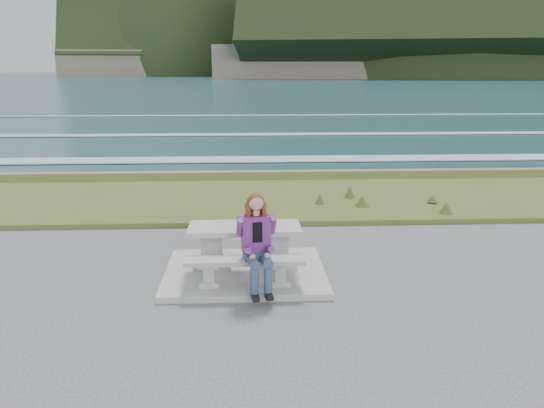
# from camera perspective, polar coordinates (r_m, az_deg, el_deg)

# --- Properties ---
(concrete_slab) EXTENTS (2.60, 2.10, 0.10)m
(concrete_slab) POSITION_cam_1_polar(r_m,az_deg,el_deg) (8.80, -2.91, -7.36)
(concrete_slab) COLOR #9E9D99
(concrete_slab) RESTS_ON ground
(picnic_table) EXTENTS (1.80, 0.75, 0.75)m
(picnic_table) POSITION_cam_1_polar(r_m,az_deg,el_deg) (8.58, -2.96, -3.43)
(picnic_table) COLOR #9E9D99
(picnic_table) RESTS_ON concrete_slab
(bench_landward) EXTENTS (1.80, 0.35, 0.45)m
(bench_landward) POSITION_cam_1_polar(r_m,az_deg,el_deg) (8.00, -2.95, -6.55)
(bench_landward) COLOR #9E9D99
(bench_landward) RESTS_ON concrete_slab
(bench_seaward) EXTENTS (1.80, 0.35, 0.45)m
(bench_seaward) POSITION_cam_1_polar(r_m,az_deg,el_deg) (9.32, -2.94, -3.48)
(bench_seaward) COLOR #9E9D99
(bench_seaward) RESTS_ON concrete_slab
(grass_verge) EXTENTS (160.00, 4.50, 0.22)m
(grass_verge) POSITION_cam_1_polar(r_m,az_deg,el_deg) (13.58, -2.90, 0.25)
(grass_verge) COLOR #43531F
(grass_verge) RESTS_ON ground
(shore_drop) EXTENTS (160.00, 0.80, 2.20)m
(shore_drop) POSITION_cam_1_polar(r_m,az_deg,el_deg) (16.41, -2.89, 2.71)
(shore_drop) COLOR #6E6153
(shore_drop) RESTS_ON ground
(ocean) EXTENTS (1600.00, 1600.00, 0.09)m
(ocean) POSITION_cam_1_polar(r_m,az_deg,el_deg) (33.65, -2.85, 5.69)
(ocean) COLOR #1D4653
(ocean) RESTS_ON ground
(headland_range) EXTENTS (729.83, 363.95, 227.23)m
(headland_range) POSITION_cam_1_polar(r_m,az_deg,el_deg) (448.68, 23.01, 14.07)
(headland_range) COLOR #6E6153
(headland_range) RESTS_ON ground
(seated_woman) EXTENTS (0.50, 0.77, 1.44)m
(seated_woman) POSITION_cam_1_polar(r_m,az_deg,el_deg) (7.81, -1.51, -5.64)
(seated_woman) COLOR navy
(seated_woman) RESTS_ON concrete_slab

